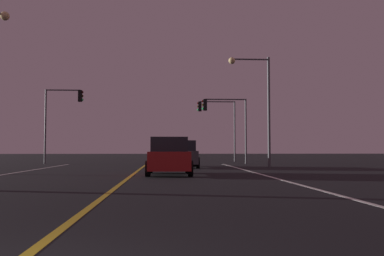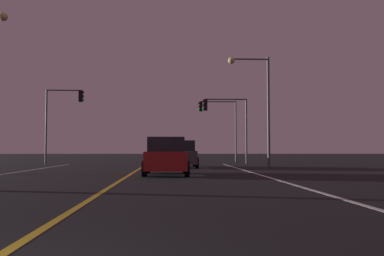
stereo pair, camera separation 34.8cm
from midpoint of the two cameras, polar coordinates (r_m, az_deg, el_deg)
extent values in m
cube|color=silver|center=(15.62, 12.91, -7.07)|extent=(0.16, 35.62, 0.01)
cube|color=gold|center=(15.14, -9.36, -7.24)|extent=(0.16, 35.62, 0.01)
cylinder|color=black|center=(28.27, -2.99, -4.53)|extent=(0.22, 0.68, 0.68)
cylinder|color=black|center=(28.32, 0.67, -4.53)|extent=(0.22, 0.68, 0.68)
cylinder|color=black|center=(25.57, -3.01, -4.71)|extent=(0.22, 0.68, 0.68)
cylinder|color=black|center=(25.63, 1.03, -4.71)|extent=(0.22, 0.68, 0.68)
cube|color=#38383D|center=(26.93, -1.08, -3.94)|extent=(1.80, 4.30, 0.80)
cube|color=black|center=(26.67, -1.06, -2.40)|extent=(1.60, 2.10, 0.64)
cube|color=red|center=(24.81, -2.32, -3.80)|extent=(0.24, 0.08, 0.16)
cube|color=red|center=(24.85, 0.46, -3.80)|extent=(0.24, 0.08, 0.16)
cylinder|color=black|center=(20.76, -5.47, -5.13)|extent=(0.22, 0.68, 0.68)
cylinder|color=black|center=(20.75, -0.48, -5.15)|extent=(0.22, 0.68, 0.68)
cylinder|color=black|center=(18.06, -5.87, -5.48)|extent=(0.22, 0.68, 0.68)
cylinder|color=black|center=(18.06, -0.13, -5.49)|extent=(0.22, 0.68, 0.68)
cube|color=maroon|center=(19.38, -2.98, -4.36)|extent=(1.80, 4.30, 0.80)
cube|color=black|center=(19.12, -2.98, -2.22)|extent=(1.60, 2.10, 0.64)
cube|color=red|center=(17.29, -5.00, -4.21)|extent=(0.24, 0.08, 0.16)
cube|color=red|center=(17.28, -1.01, -4.22)|extent=(0.24, 0.08, 0.16)
cylinder|color=#4C4C51|center=(33.90, 7.62, -0.43)|extent=(0.14, 0.14, 5.17)
cylinder|color=#4C4C51|center=(33.85, 4.88, 3.87)|extent=(3.25, 0.10, 0.10)
cube|color=black|center=(33.62, 2.13, 3.13)|extent=(0.28, 0.36, 0.90)
sphere|color=#3A0605|center=(33.64, 1.85, 3.64)|extent=(0.20, 0.20, 0.20)
sphere|color=#3C2706|center=(33.61, 1.85, 3.14)|extent=(0.20, 0.20, 0.20)
sphere|color=#19E059|center=(33.58, 1.85, 2.63)|extent=(0.20, 0.20, 0.20)
cylinder|color=#4C4C51|center=(34.70, -18.78, 0.17)|extent=(0.14, 0.14, 5.81)
cylinder|color=#4C4C51|center=(34.62, -16.60, 4.89)|extent=(2.63, 0.10, 0.10)
cube|color=black|center=(34.28, -14.47, 4.18)|extent=(0.28, 0.36, 0.90)
sphere|color=#3A0605|center=(34.28, -14.20, 4.68)|extent=(0.20, 0.20, 0.20)
sphere|color=#3C2706|center=(34.24, -14.21, 4.19)|extent=(0.20, 0.20, 0.20)
sphere|color=#19E059|center=(34.21, -14.22, 3.69)|extent=(0.20, 0.20, 0.20)
cylinder|color=#4C4C51|center=(39.33, 6.17, -0.45)|extent=(0.14, 0.14, 5.60)
cylinder|color=#4C4C51|center=(39.32, 3.82, 3.56)|extent=(3.23, 0.10, 0.10)
cube|color=black|center=(39.12, 1.47, 2.92)|extent=(0.28, 0.36, 0.90)
sphere|color=#3A0605|center=(39.14, 1.23, 3.36)|extent=(0.20, 0.20, 0.20)
sphere|color=#3C2706|center=(39.11, 1.23, 2.92)|extent=(0.20, 0.20, 0.20)
sphere|color=#19E059|center=(39.08, 1.23, 2.48)|extent=(0.20, 0.20, 0.20)
sphere|color=#F9D88C|center=(23.21, -23.66, 13.59)|extent=(0.44, 0.44, 0.44)
cylinder|color=#4C4C51|center=(27.82, 10.62, 2.16)|extent=(0.18, 0.18, 7.15)
cylinder|color=#4C4C51|center=(28.07, 8.13, 9.16)|extent=(2.40, 0.10, 0.10)
sphere|color=#F9D88C|center=(27.85, 5.68, 9.03)|extent=(0.44, 0.44, 0.44)
camera|label=1|loc=(0.17, -92.79, 0.14)|focal=39.59mm
camera|label=2|loc=(0.17, 87.21, -0.14)|focal=39.59mm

